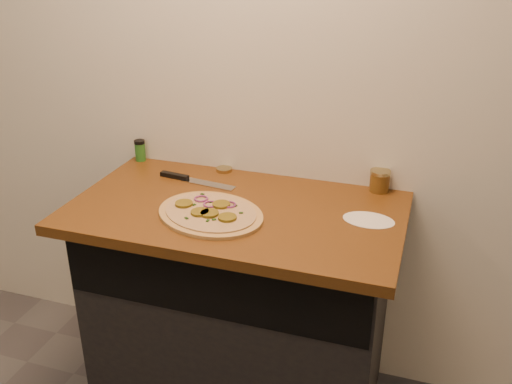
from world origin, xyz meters
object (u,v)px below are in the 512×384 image
(chefs_knife, at_px, (190,180))
(salsa_jar, at_px, (380,181))
(spice_shaker, at_px, (140,150))
(pizza, at_px, (210,213))

(chefs_knife, bearing_deg, salsa_jar, 10.88)
(salsa_jar, distance_m, spice_shaker, 1.02)
(pizza, relative_size, salsa_jar, 6.08)
(chefs_knife, distance_m, spice_shaker, 0.33)
(pizza, relative_size, spice_shaker, 5.60)
(pizza, height_order, spice_shaker, spice_shaker)
(salsa_jar, xyz_separation_m, spice_shaker, (-1.02, 0.00, 0.00))
(chefs_knife, relative_size, spice_shaker, 3.63)
(chefs_knife, bearing_deg, pizza, -52.97)
(spice_shaker, bearing_deg, chefs_knife, -25.21)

